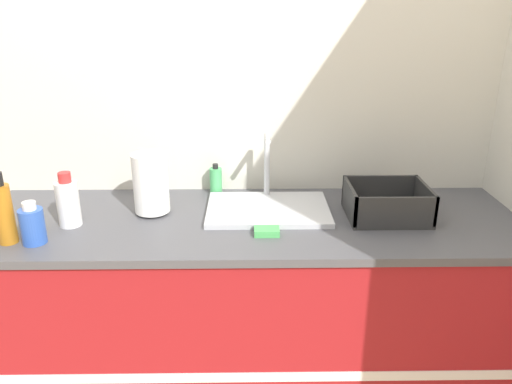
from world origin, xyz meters
TOP-DOWN VIEW (x-y plane):
  - wall_back at (0.00, 0.67)m, footprint 4.48×0.06m
  - counter_cabinet at (0.00, 0.32)m, footprint 2.11×0.67m
  - sink at (0.07, 0.39)m, footprint 0.48×0.34m
  - paper_towel_roll at (-0.38, 0.38)m, footprint 0.14×0.14m
  - dish_rack at (0.53, 0.33)m, footprint 0.30×0.25m
  - bottle_white_spray at (-0.67, 0.27)m, footprint 0.08×0.08m
  - bottle_blue at (-0.74, 0.12)m, footprint 0.08×0.08m
  - bottle_amber at (-0.83, 0.13)m, footprint 0.06×0.06m
  - soap_dispenser at (-0.14, 0.59)m, footprint 0.05×0.05m
  - sponge at (0.06, 0.18)m, footprint 0.09×0.06m

SIDE VIEW (x-z plane):
  - counter_cabinet at x=0.00m, z-range 0.00..0.93m
  - sponge at x=0.06m, z-range 0.93..0.95m
  - sink at x=0.07m, z-range 0.81..1.09m
  - dish_rack at x=0.53m, z-range 0.91..1.04m
  - soap_dispenser at x=-0.14m, z-range 0.92..1.06m
  - bottle_blue at x=-0.74m, z-range 0.92..1.07m
  - bottle_white_spray at x=-0.67m, z-range 0.92..1.12m
  - bottle_amber at x=-0.83m, z-range 0.91..1.17m
  - paper_towel_roll at x=-0.38m, z-range 0.93..1.17m
  - wall_back at x=0.00m, z-range 0.00..2.60m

